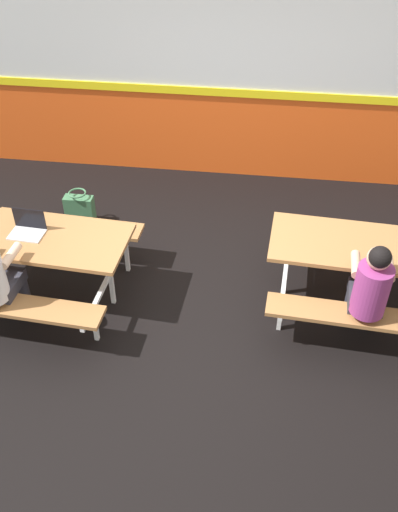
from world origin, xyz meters
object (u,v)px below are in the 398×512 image
Objects in this scene: student_further at (370,288)px; picnic_table_left at (41,250)px; picnic_table_right at (360,258)px; laptop_silver at (28,229)px; tote_bag_bright at (80,209)px.

picnic_table_left is at bearing 174.54° from student_further.
picnic_table_right is 3.17m from laptop_silver.
picnic_table_left is at bearing -175.02° from picnic_table_right.
tote_bag_bright is at bearing 153.54° from student_further.
picnic_table_right is 5.29× the size of laptop_silver.
laptop_silver is at bearing -175.98° from picnic_table_right.
student_further is at bearing -5.46° from picnic_table_left.
picnic_table_right is at bearing -17.65° from tote_bag_bright.
picnic_table_left and picnic_table_right have the same top height.
tote_bag_bright is (0.07, 1.21, -0.59)m from laptop_silver.
student_further is (3.06, -0.29, 0.13)m from picnic_table_left.
picnic_table_left reaches higher than tote_bag_bright.
picnic_table_left is 1.46× the size of student_further.
laptop_silver is at bearing 173.93° from student_further.
picnic_table_right is (3.05, 0.27, 0.00)m from picnic_table_left.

